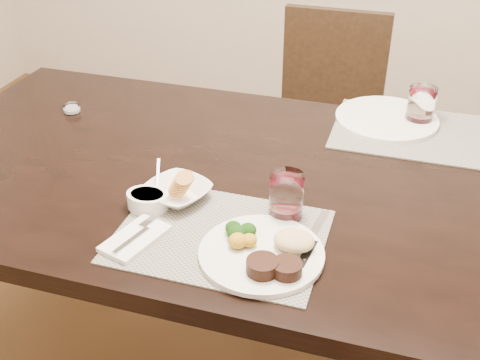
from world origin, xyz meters
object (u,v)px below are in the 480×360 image
(chair_far, at_px, (326,114))
(steak_knife, at_px, (309,248))
(wine_glass_near, at_px, (286,198))
(cracker_bowl, at_px, (178,192))
(far_plate, at_px, (387,119))
(dinner_plate, at_px, (267,252))

(chair_far, distance_m, steak_knife, 1.23)
(wine_glass_near, bearing_deg, cracker_bowl, -177.90)
(chair_far, height_order, far_plate, chair_far)
(chair_far, bearing_deg, cracker_bowl, -99.63)
(chair_far, bearing_deg, steak_knife, -82.38)
(chair_far, xyz_separation_m, steak_knife, (0.16, -1.20, 0.26))
(far_plate, bearing_deg, wine_glass_near, -107.10)
(cracker_bowl, height_order, far_plate, cracker_bowl)
(steak_knife, xyz_separation_m, wine_glass_near, (-0.08, 0.11, 0.04))
(chair_far, xyz_separation_m, far_plate, (0.26, -0.51, 0.26))
(steak_knife, height_order, far_plate, far_plate)
(cracker_bowl, height_order, wine_glass_near, wine_glass_near)
(dinner_plate, height_order, cracker_bowl, cracker_bowl)
(cracker_bowl, relative_size, far_plate, 0.63)
(cracker_bowl, xyz_separation_m, wine_glass_near, (0.27, 0.01, 0.03))
(chair_far, relative_size, dinner_plate, 3.35)
(cracker_bowl, relative_size, wine_glass_near, 1.77)
(steak_knife, bearing_deg, dinner_plate, -140.13)
(wine_glass_near, bearing_deg, dinner_plate, -90.50)
(chair_far, distance_m, cracker_bowl, 1.14)
(dinner_plate, bearing_deg, far_plate, 75.53)
(far_plate, bearing_deg, chair_far, 116.74)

